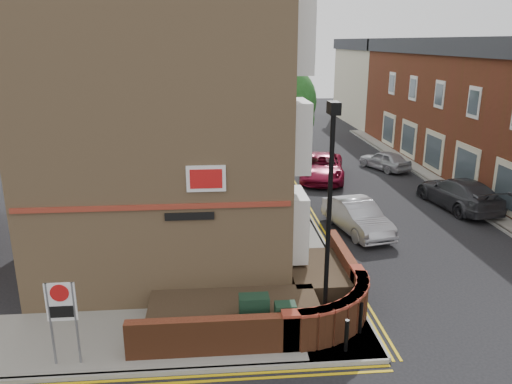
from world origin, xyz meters
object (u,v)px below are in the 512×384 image
(silver_car_near, at_px, (357,216))
(utility_cabinet_large, at_px, (254,316))
(lamppost, at_px, (329,224))
(zone_sign, at_px, (62,308))

(silver_car_near, bearing_deg, utility_cabinet_large, -135.43)
(lamppost, xyz_separation_m, utility_cabinet_large, (-1.90, 0.10, -2.62))
(utility_cabinet_large, height_order, silver_car_near, silver_car_near)
(utility_cabinet_large, relative_size, silver_car_near, 0.29)
(lamppost, relative_size, silver_car_near, 1.51)
(lamppost, bearing_deg, utility_cabinet_large, 176.99)
(lamppost, height_order, zone_sign, lamppost)
(zone_sign, height_order, silver_car_near, zone_sign)
(utility_cabinet_large, xyz_separation_m, zone_sign, (-4.70, -0.80, 0.92))
(zone_sign, xyz_separation_m, silver_car_near, (9.71, 8.42, -0.96))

